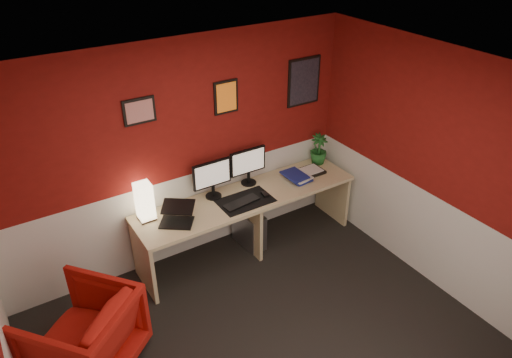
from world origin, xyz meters
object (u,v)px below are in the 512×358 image
at_px(shoji_lamp, 145,203).
at_px(monitor_right, 248,161).
at_px(desk, 248,222).
at_px(armchair, 83,335).
at_px(laptop, 176,214).
at_px(pc_tower, 249,228).
at_px(potted_plant, 319,149).
at_px(monitor_left, 212,174).
at_px(zen_tray, 309,172).

xyz_separation_m(shoji_lamp, monitor_right, (1.27, 0.05, 0.09)).
bearing_deg(desk, armchair, -162.00).
bearing_deg(desk, laptop, -175.95).
bearing_deg(shoji_lamp, monitor_right, 2.26).
relative_size(pc_tower, armchair, 0.54).
distance_m(monitor_right, armchair, 2.48).
bearing_deg(potted_plant, armchair, -165.07).
relative_size(monitor_left, monitor_right, 1.00).
bearing_deg(laptop, zen_tray, 39.66).
height_order(monitor_left, zen_tray, monitor_left).
bearing_deg(monitor_right, zen_tray, -14.19).
relative_size(shoji_lamp, pc_tower, 0.89).
height_order(shoji_lamp, zen_tray, shoji_lamp).
distance_m(monitor_left, zen_tray, 1.26).
bearing_deg(laptop, pc_tower, 43.85).
bearing_deg(potted_plant, shoji_lamp, -179.74).
height_order(pc_tower, armchair, armchair).
distance_m(desk, pc_tower, 0.16).
height_order(potted_plant, pc_tower, potted_plant).
bearing_deg(pc_tower, zen_tray, -5.70).
relative_size(desk, pc_tower, 5.78).
bearing_deg(desk, potted_plant, 9.21).
distance_m(desk, armchair, 2.17).
xyz_separation_m(monitor_left, pc_tower, (0.38, -0.12, -0.80)).
bearing_deg(monitor_right, laptop, -164.52).
distance_m(shoji_lamp, zen_tray, 2.03).
xyz_separation_m(monitor_left, armchair, (-1.73, -0.85, -0.64)).
distance_m(pc_tower, armchair, 2.24).
bearing_deg(monitor_left, pc_tower, -18.15).
bearing_deg(laptop, desk, 40.46).
bearing_deg(monitor_left, zen_tray, -6.81).
bearing_deg(monitor_left, shoji_lamp, -179.35).
distance_m(potted_plant, pc_tower, 1.30).
height_order(desk, shoji_lamp, shoji_lamp).
xyz_separation_m(pc_tower, armchair, (-2.11, -0.73, 0.15)).
relative_size(desk, armchair, 3.12).
bearing_deg(monitor_left, armchair, -153.75).
bearing_deg(monitor_right, potted_plant, -2.30).
xyz_separation_m(desk, zen_tray, (0.90, 0.04, 0.38)).
relative_size(monitor_left, armchair, 0.70).
height_order(monitor_left, armchair, monitor_left).
bearing_deg(desk, pc_tower, 49.13).
height_order(monitor_left, monitor_right, same).
bearing_deg(potted_plant, monitor_right, 177.70).
bearing_deg(armchair, monitor_left, 166.85).
bearing_deg(potted_plant, laptop, -173.03).
xyz_separation_m(monitor_right, potted_plant, (0.99, -0.04, -0.10)).
relative_size(laptop, pc_tower, 0.73).
bearing_deg(armchair, desk, 158.59).
bearing_deg(shoji_lamp, monitor_left, 0.65).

